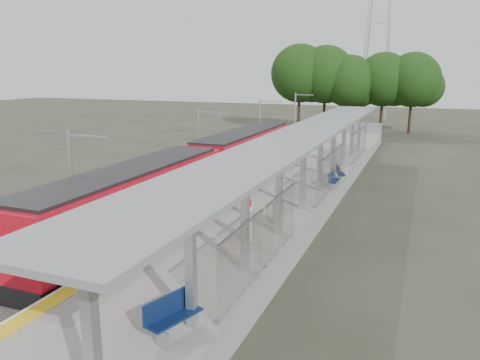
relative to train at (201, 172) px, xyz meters
name	(u,v)px	position (x,y,z in m)	size (l,w,h in m)	color
trackbed	(230,187)	(0.00, 4.40, -1.93)	(3.00, 70.00, 0.24)	#59544C
platform	(295,188)	(4.50, 4.40, -1.55)	(6.00, 50.00, 1.00)	gray
tactile_strip	(257,177)	(1.95, 4.40, -1.04)	(0.60, 50.00, 0.02)	yellow
end_fence	(354,128)	(4.50, 29.35, -0.45)	(6.00, 0.10, 1.20)	#9EA0A5
train	(201,172)	(0.00, 0.00, 0.00)	(2.74, 27.60, 3.62)	black
canopy	(307,140)	(6.11, 0.59, 2.15)	(3.27, 38.00, 3.66)	#9EA0A5
tree_cluster	(348,77)	(2.24, 37.93, 4.93)	(21.00, 9.45, 11.22)	#382316
catenary_masts	(200,147)	(-1.72, 3.40, 0.86)	(2.08, 48.16, 5.40)	#9EA0A5
bench_near	(172,314)	(6.22, -14.20, -0.47)	(0.98, 1.70, 1.11)	navy
bench_mid	(333,179)	(7.12, 3.39, -0.55)	(0.49, 1.41, 0.95)	navy
bench_far	(339,172)	(7.12, 5.45, -0.55)	(0.87, 1.45, 0.95)	navy
info_pillar_near	(247,223)	(5.59, -7.00, -0.28)	(0.40, 0.40, 1.77)	beige
info_pillar_far	(332,152)	(5.42, 11.85, -0.37)	(0.35, 0.35, 1.57)	beige
litter_bin	(278,214)	(6.14, -4.46, -0.56)	(0.48, 0.48, 0.98)	#9EA0A5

